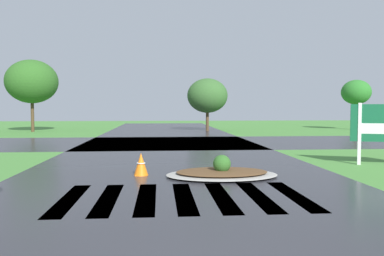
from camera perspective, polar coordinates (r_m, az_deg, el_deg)
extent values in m
cube|color=#2B2B30|center=(14.18, -2.32, -5.76)|extent=(10.37, 80.00, 0.01)
cube|color=#2B2B30|center=(24.36, -3.32, -2.10)|extent=(90.00, 9.33, 0.01)
cube|color=white|center=(9.85, -17.27, -9.79)|extent=(0.45, 3.38, 0.01)
cube|color=white|center=(9.70, -12.00, -9.93)|extent=(0.45, 3.38, 0.01)
cube|color=white|center=(9.62, -6.59, -9.98)|extent=(0.45, 3.38, 0.01)
cube|color=white|center=(9.64, -1.16, -9.94)|extent=(0.45, 3.38, 0.01)
cube|color=white|center=(9.73, 4.22, -9.82)|extent=(0.45, 3.38, 0.01)
cube|color=white|center=(9.91, 9.44, -9.62)|extent=(0.45, 3.38, 0.01)
cube|color=white|center=(10.16, 14.43, -9.36)|extent=(0.45, 3.38, 0.01)
cube|color=white|center=(16.17, 22.96, -0.78)|extent=(0.16, 0.16, 2.33)
ellipsoid|color=#9E9B93|center=(12.49, 4.32, -6.71)|extent=(3.49, 2.35, 0.12)
ellipsoid|color=brown|center=(12.47, 4.32, -6.30)|extent=(2.86, 1.93, 0.10)
sphere|color=#2D6023|center=(12.43, 4.32, -5.16)|extent=(0.56, 0.56, 0.56)
cone|color=orange|center=(12.72, -7.35, -5.19)|extent=(0.46, 0.46, 0.72)
torus|color=white|center=(12.71, -7.35, -5.03)|extent=(0.28, 0.28, 0.04)
cube|color=orange|center=(12.77, -7.34, -6.71)|extent=(0.36, 0.36, 0.03)
cylinder|color=#4C3823|center=(37.86, -21.98, 1.66)|extent=(0.28, 0.28, 2.86)
ellipsoid|color=#2C5D20|center=(37.92, -22.07, 6.22)|extent=(4.52, 4.52, 3.84)
cylinder|color=#4C3823|center=(36.57, 2.22, 1.12)|extent=(0.28, 0.28, 1.94)
ellipsoid|color=#345E2B|center=(36.57, 2.23, 4.68)|extent=(3.72, 3.72, 3.16)
cylinder|color=#4C3823|center=(41.64, 22.49, 1.61)|extent=(0.28, 0.28, 2.66)
ellipsoid|color=#2A7228|center=(41.66, 22.55, 4.79)|extent=(2.80, 2.80, 2.38)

